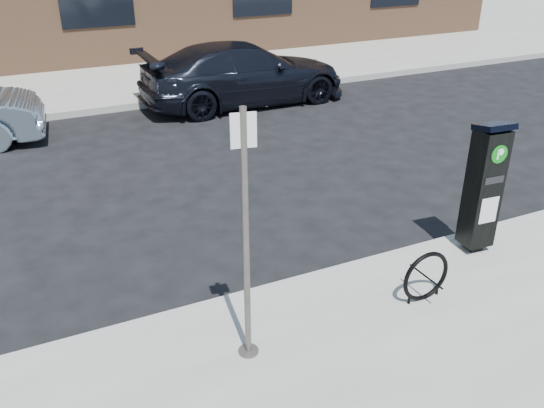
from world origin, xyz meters
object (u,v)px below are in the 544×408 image
bike_rack (426,277)px  car_dark (244,73)px  sign_pole (246,243)px  parking_kiosk (484,186)px

bike_rack → car_dark: bearing=79.5°
sign_pole → car_dark: 9.06m
bike_rack → sign_pole: bearing=178.1°
parking_kiosk → car_dark: (0.06, 7.75, -0.32)m
bike_rack → car_dark: size_ratio=0.12×
parking_kiosk → bike_rack: parking_kiosk is taller
parking_kiosk → car_dark: bearing=94.4°
parking_kiosk → sign_pole: 3.47m
sign_pole → car_dark: (3.46, 8.34, -0.67)m
parking_kiosk → sign_pole: (-3.40, -0.59, 0.36)m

